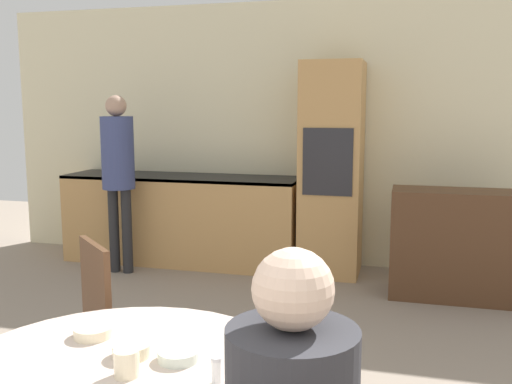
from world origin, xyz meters
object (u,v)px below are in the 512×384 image
(oven_unit, at_px, (332,170))
(bowl_far, at_px, (131,350))
(bowl_centre, at_px, (93,332))
(chair_far_left, at_px, (78,334))
(person_standing, at_px, (118,163))
(bowl_near, at_px, (179,355))
(cup, at_px, (127,363))
(sideboard, at_px, (461,245))

(oven_unit, relative_size, bowl_far, 15.24)
(oven_unit, distance_m, bowl_centre, 3.53)
(chair_far_left, distance_m, bowl_centre, 0.59)
(bowl_far, bearing_deg, bowl_centre, 151.35)
(oven_unit, distance_m, person_standing, 2.00)
(bowl_near, bearing_deg, bowl_far, -174.96)
(bowl_near, bearing_deg, oven_unit, 89.25)
(chair_far_left, relative_size, bowl_centre, 6.54)
(oven_unit, distance_m, cup, 3.76)
(chair_far_left, bearing_deg, oven_unit, 118.43)
(chair_far_left, bearing_deg, bowl_far, -1.57)
(chair_far_left, distance_m, person_standing, 2.87)
(chair_far_left, height_order, person_standing, person_standing)
(person_standing, height_order, bowl_far, person_standing)
(sideboard, bearing_deg, chair_far_left, -126.25)
(bowl_centre, height_order, bowl_far, bowl_far)
(bowl_near, distance_m, bowl_centre, 0.40)
(person_standing, bearing_deg, oven_unit, 14.41)
(bowl_near, bearing_deg, sideboard, 69.37)
(chair_far_left, relative_size, person_standing, 0.57)
(oven_unit, xyz_separation_m, cup, (-0.16, -3.75, -0.22))
(oven_unit, height_order, chair_far_left, oven_unit)
(cup, bearing_deg, bowl_centre, 136.93)
(bowl_near, xyz_separation_m, bowl_far, (-0.17, -0.01, 0.00))
(sideboard, bearing_deg, bowl_far, -113.19)
(cup, bearing_deg, sideboard, 68.45)
(bowl_centre, relative_size, bowl_far, 1.12)
(sideboard, xyz_separation_m, bowl_far, (-1.35, -3.15, 0.30))
(oven_unit, bearing_deg, bowl_near, -90.75)
(oven_unit, xyz_separation_m, bowl_centre, (-0.44, -3.49, -0.25))
(person_standing, relative_size, bowl_centre, 11.55)
(oven_unit, xyz_separation_m, person_standing, (-1.94, -0.50, 0.06))
(person_standing, bearing_deg, sideboard, 0.73)
(oven_unit, bearing_deg, bowl_centre, -97.10)
(chair_far_left, bearing_deg, bowl_near, 6.62)
(bowl_centre, bearing_deg, bowl_far, -28.65)
(sideboard, relative_size, person_standing, 0.67)
(oven_unit, bearing_deg, cup, -92.50)
(cup, height_order, bowl_centre, cup)
(person_standing, height_order, cup, person_standing)
(chair_far_left, bearing_deg, sideboard, 96.40)
(chair_far_left, height_order, bowl_far, chair_far_left)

